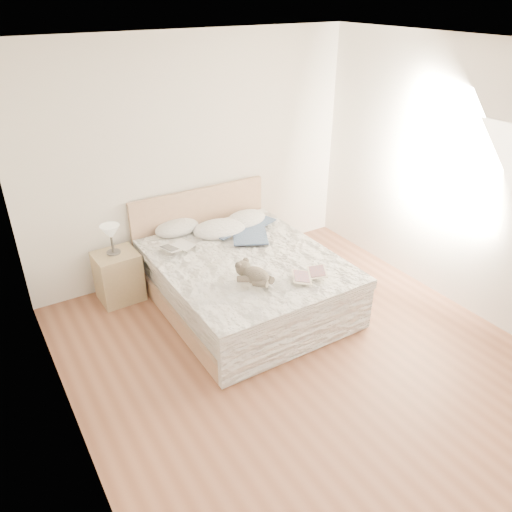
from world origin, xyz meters
The scene contains 16 objects.
floor centered at (0.00, 0.00, 0.00)m, with size 4.00×4.50×0.00m, color brown.
ceiling centered at (0.00, 0.00, 2.70)m, with size 4.00×4.50×0.00m, color white.
wall_back centered at (0.00, 2.25, 1.35)m, with size 4.00×0.02×2.70m, color white.
wall_left centered at (-2.00, 0.00, 1.35)m, with size 0.02×4.50×2.70m, color white.
wall_right centered at (2.00, 0.00, 1.35)m, with size 0.02×4.50×2.70m, color white.
window centered at (1.99, 0.30, 1.45)m, with size 0.02×1.30×1.10m, color white.
bed centered at (0.00, 1.19, 0.31)m, with size 1.72×2.14×1.00m.
nightstand centered at (-1.11, 1.97, 0.28)m, with size 0.45×0.40×0.56m, color tan.
table_lamp centered at (-1.12, 2.00, 0.79)m, with size 0.27×0.27×0.32m.
pillow_left centered at (-0.35, 2.07, 0.64)m, with size 0.53×0.37×0.16m, color white.
pillow_middle centered at (0.05, 1.78, 0.64)m, with size 0.61×0.43×0.18m, color white.
pillow_right centered at (0.44, 1.86, 0.64)m, with size 0.55×0.39×0.17m, color white.
blouse centered at (0.29, 1.52, 0.63)m, with size 0.60×0.63×0.02m, color navy, non-canonical shape.
photo_book centered at (-0.54, 1.64, 0.63)m, with size 0.32×0.22×0.02m, color white.
childrens_book centered at (0.31, 0.44, 0.63)m, with size 0.38×0.26×0.02m, color #F5E9C9.
teddy_bear centered at (-0.20, 0.58, 0.65)m, with size 0.25×0.35×0.18m, color brown, non-canonical shape.
Camera 1 is at (-2.29, -2.80, 3.09)m, focal length 35.00 mm.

